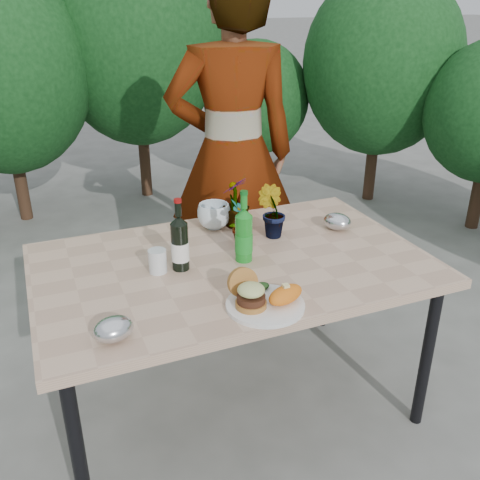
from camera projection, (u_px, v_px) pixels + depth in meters
name	position (u px, v px, depth m)	size (l,w,h in m)	color
ground	(234.00, 402.00, 2.52)	(80.00, 80.00, 0.00)	#62625D
patio_table	(233.00, 273.00, 2.23)	(1.60, 1.00, 0.75)	tan
shrub_hedge	(167.00, 87.00, 3.61)	(6.81, 5.24, 2.44)	#382316
dinner_plate	(265.00, 305.00, 1.88)	(0.28, 0.28, 0.01)	white
burger_stack	(249.00, 293.00, 1.86)	(0.11, 0.16, 0.11)	#B7722D
sweet_potato	(285.00, 295.00, 1.87)	(0.15, 0.08, 0.06)	orange
grilled_veg	(259.00, 287.00, 1.96)	(0.08, 0.05, 0.03)	olive
wine_bottle	(180.00, 244.00, 2.10)	(0.07, 0.07, 0.30)	black
sparkling_water	(244.00, 236.00, 2.17)	(0.07, 0.07, 0.30)	#177F20
plastic_cup	(158.00, 261.00, 2.10)	(0.07, 0.07, 0.10)	silver
seedling_left	(239.00, 221.00, 2.35)	(0.10, 0.07, 0.19)	#235D1F
seedling_mid	(271.00, 212.00, 2.39)	(0.13, 0.10, 0.24)	#23561D
seedling_right	(236.00, 203.00, 2.50)	(0.13, 0.13, 0.24)	#2A591E
blue_bowl	(214.00, 216.00, 2.50)	(0.15, 0.15, 0.12)	white
foil_packet_left	(113.00, 329.00, 1.69)	(0.13, 0.11, 0.08)	silver
foil_packet_right	(337.00, 222.00, 2.49)	(0.13, 0.11, 0.08)	silver
person	(232.00, 155.00, 2.88)	(0.70, 0.46, 1.93)	#95684A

